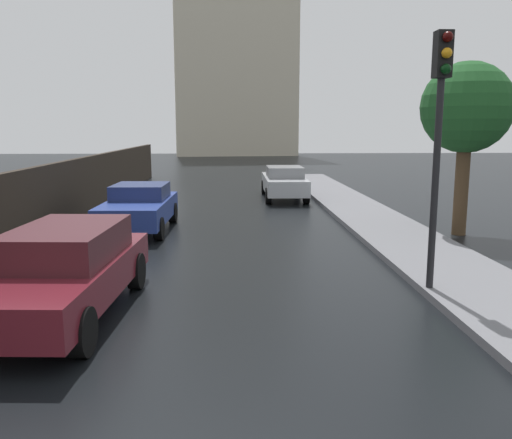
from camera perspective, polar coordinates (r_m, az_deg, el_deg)
name	(u,v)px	position (r m, az deg, el deg)	size (l,w,h in m)	color
car_maroon_mid_road	(65,269)	(8.81, -19.76, -5.06)	(1.93, 4.55, 1.40)	maroon
car_silver_far_ahead	(284,182)	(22.07, 3.03, 4.04)	(1.72, 4.59, 1.36)	#B2B5BA
car_blue_behind_camera	(139,207)	(15.61, -12.41, 1.33)	(1.87, 4.10, 1.31)	navy
traffic_light	(440,114)	(9.52, 19.11, 10.66)	(0.26, 0.39, 4.33)	black
street_tree_mid	(467,109)	(15.50, 21.65, 10.92)	(2.42, 2.42, 4.66)	#4C3823
distant_tower	(233,23)	(61.35, -2.52, 20.32)	(13.68, 10.94, 32.40)	beige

